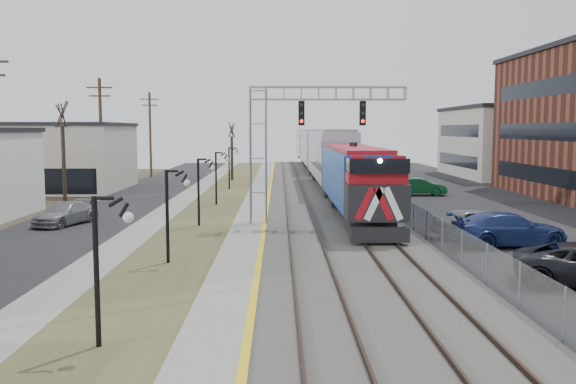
{
  "coord_description": "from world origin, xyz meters",
  "views": [
    {
      "loc": [
        0.71,
        -7.45,
        5.7
      ],
      "look_at": [
        1.15,
        22.49,
        2.6
      ],
      "focal_mm": 38.0,
      "sensor_mm": 36.0,
      "label": 1
    }
  ],
  "objects": [
    {
      "name": "train",
      "position": [
        5.5,
        65.45,
        2.92
      ],
      "size": [
        3.0,
        85.85,
        5.33
      ],
      "color": "#123F95",
      "rests_on": "ground"
    },
    {
      "name": "track_near",
      "position": [
        2.0,
        35.0,
        0.28
      ],
      "size": [
        1.58,
        120.0,
        0.15
      ],
      "color": "#2D2119",
      "rests_on": "ballast_bed"
    },
    {
      "name": "car_lot_d",
      "position": [
        11.86,
        21.58,
        0.82
      ],
      "size": [
        5.87,
        2.95,
        1.64
      ],
      "primitive_type": "imported",
      "rotation": [
        0.0,
        0.0,
        1.69
      ],
      "color": "navy",
      "rests_on": "ground"
    },
    {
      "name": "parking_lot",
      "position": [
        16.0,
        35.0,
        0.02
      ],
      "size": [
        16.0,
        120.0,
        0.04
      ],
      "primitive_type": "cube",
      "color": "black",
      "rests_on": "ground"
    },
    {
      "name": "sidewalk",
      "position": [
        -7.0,
        35.0,
        0.04
      ],
      "size": [
        2.0,
        120.0,
        0.08
      ],
      "primitive_type": "cube",
      "color": "gray",
      "rests_on": "ground"
    },
    {
      "name": "grass_median",
      "position": [
        -4.0,
        35.0,
        0.03
      ],
      "size": [
        4.0,
        120.0,
        0.06
      ],
      "primitive_type": "cube",
      "color": "#484C28",
      "rests_on": "ground"
    },
    {
      "name": "signal_gantry",
      "position": [
        1.22,
        27.99,
        5.59
      ],
      "size": [
        9.0,
        1.07,
        8.15
      ],
      "color": "gray",
      "rests_on": "ground"
    },
    {
      "name": "bare_trees",
      "position": [
        -12.66,
        38.91,
        2.7
      ],
      "size": [
        12.3,
        42.3,
        5.95
      ],
      "color": "#382D23",
      "rests_on": "ground"
    },
    {
      "name": "platform_edge",
      "position": [
        -0.12,
        35.0,
        0.24
      ],
      "size": [
        0.24,
        120.0,
        0.01
      ],
      "primitive_type": "cube",
      "color": "gold",
      "rests_on": "platform"
    },
    {
      "name": "platform",
      "position": [
        -1.0,
        35.0,
        0.12
      ],
      "size": [
        2.0,
        120.0,
        0.24
      ],
      "primitive_type": "cube",
      "color": "gray",
      "rests_on": "ground"
    },
    {
      "name": "lampposts",
      "position": [
        -4.0,
        18.29,
        2.0
      ],
      "size": [
        0.14,
        62.14,
        4.0
      ],
      "color": "black",
      "rests_on": "ground"
    },
    {
      "name": "car_street_b",
      "position": [
        -11.98,
        28.6,
        0.67
      ],
      "size": [
        3.34,
        4.97,
        1.34
      ],
      "primitive_type": "imported",
      "rotation": [
        0.0,
        0.0,
        -0.35
      ],
      "color": "gray",
      "rests_on": "ground"
    },
    {
      "name": "fence",
      "position": [
        8.2,
        35.0,
        0.8
      ],
      "size": [
        0.04,
        120.0,
        1.6
      ],
      "primitive_type": "cube",
      "color": "gray",
      "rests_on": "ground"
    },
    {
      "name": "street_west",
      "position": [
        -11.5,
        35.0,
        0.02
      ],
      "size": [
        7.0,
        120.0,
        0.04
      ],
      "primitive_type": "cube",
      "color": "black",
      "rests_on": "ground"
    },
    {
      "name": "car_lot_f",
      "position": [
        12.8,
        44.39,
        0.74
      ],
      "size": [
        4.58,
        1.89,
        1.47
      ],
      "primitive_type": "imported",
      "rotation": [
        0.0,
        0.0,
        1.5
      ],
      "color": "#0D441E",
      "rests_on": "ground"
    },
    {
      "name": "track_far",
      "position": [
        5.5,
        35.0,
        0.28
      ],
      "size": [
        1.58,
        120.0,
        0.15
      ],
      "color": "#2D2119",
      "rests_on": "ballast_bed"
    },
    {
      "name": "car_lot_e",
      "position": [
        11.04,
        24.0,
        0.78
      ],
      "size": [
        4.94,
        3.15,
        1.57
      ],
      "primitive_type": "imported",
      "rotation": [
        0.0,
        0.0,
        1.88
      ],
      "color": "slate",
      "rests_on": "ground"
    },
    {
      "name": "ballast_bed",
      "position": [
        4.0,
        35.0,
        0.1
      ],
      "size": [
        8.0,
        120.0,
        0.2
      ],
      "primitive_type": "cube",
      "color": "#595651",
      "rests_on": "ground"
    }
  ]
}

